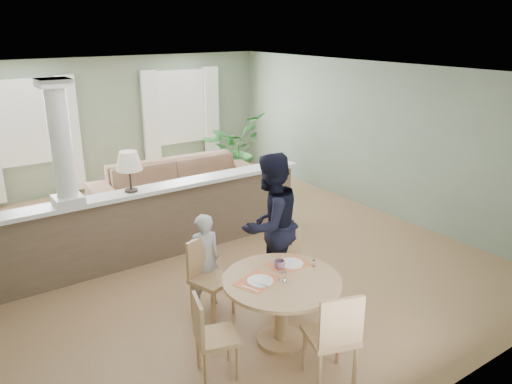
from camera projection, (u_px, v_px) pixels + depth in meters
ground at (207, 250)px, 7.69m from camera, size 8.00×8.00×0.00m
room_shell at (181, 128)px, 7.59m from camera, size 7.02×8.02×2.71m
pony_wall at (138, 217)px, 7.09m from camera, size 5.32×0.38×2.70m
sofa at (181, 187)px, 9.17m from camera, size 3.27×1.48×0.93m
houseplant at (233, 149)px, 10.70m from camera, size 1.77×1.71×1.52m
dining_table at (281, 292)px, 5.32m from camera, size 1.26×1.26×0.86m
chair_far_boy at (207, 273)px, 5.89m from camera, size 0.54×0.54×0.95m
chair_far_man at (289, 264)px, 6.17m from camera, size 0.51×0.51×0.91m
chair_near at (334, 334)px, 4.68m from camera, size 0.57×0.57×1.01m
chair_side at (210, 333)px, 4.82m from camera, size 0.49×0.49×0.87m
child_person at (204, 260)px, 6.04m from camera, size 0.47×0.34×1.20m
man_person at (270, 225)px, 6.26m from camera, size 1.02×0.87×1.85m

